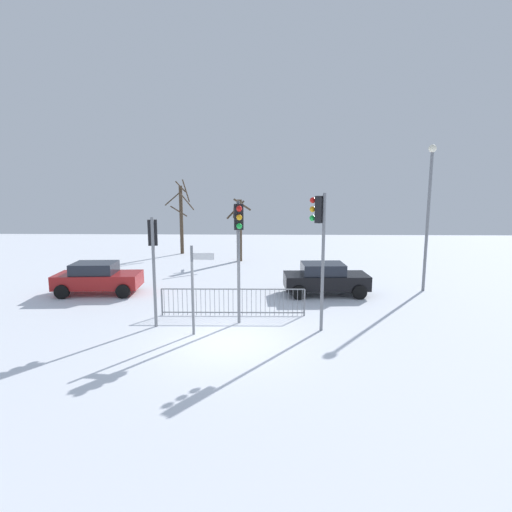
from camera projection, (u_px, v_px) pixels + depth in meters
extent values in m
plane|color=white|center=(226.00, 341.00, 13.51)|extent=(60.00, 60.00, 0.00)
cylinder|color=slate|center=(323.00, 263.00, 14.13)|extent=(0.11, 0.11, 4.74)
cube|color=black|center=(320.00, 209.00, 13.90)|extent=(0.34, 0.39, 0.90)
sphere|color=red|center=(313.00, 200.00, 13.97)|extent=(0.20, 0.20, 0.20)
sphere|color=orange|center=(313.00, 209.00, 14.02)|extent=(0.20, 0.20, 0.20)
sphere|color=green|center=(312.00, 218.00, 14.07)|extent=(0.20, 0.20, 0.20)
cylinder|color=slate|center=(154.00, 273.00, 14.61)|extent=(0.11, 0.11, 3.91)
cube|color=black|center=(153.00, 233.00, 14.53)|extent=(0.36, 0.29, 0.90)
sphere|color=red|center=(152.00, 223.00, 14.72)|extent=(0.20, 0.20, 0.20)
sphere|color=orange|center=(153.00, 232.00, 14.77)|extent=(0.20, 0.20, 0.20)
sphere|color=green|center=(153.00, 240.00, 14.82)|extent=(0.20, 0.20, 0.20)
cylinder|color=slate|center=(239.00, 263.00, 14.96)|extent=(0.11, 0.11, 4.45)
cube|color=black|center=(239.00, 217.00, 14.52)|extent=(0.35, 0.26, 0.90)
sphere|color=red|center=(239.00, 209.00, 14.22)|extent=(0.20, 0.20, 0.20)
sphere|color=orange|center=(239.00, 217.00, 14.27)|extent=(0.20, 0.20, 0.20)
sphere|color=green|center=(239.00, 226.00, 14.32)|extent=(0.20, 0.20, 0.20)
cylinder|color=slate|center=(193.00, 291.00, 13.87)|extent=(0.09, 0.09, 3.04)
cube|color=white|center=(204.00, 256.00, 13.64)|extent=(0.70, 0.09, 0.22)
cube|color=slate|center=(233.00, 289.00, 16.01)|extent=(5.51, 0.12, 0.04)
cube|color=slate|center=(233.00, 312.00, 16.16)|extent=(5.51, 0.12, 0.04)
cylinder|color=slate|center=(164.00, 302.00, 16.13)|extent=(0.02, 0.02, 1.05)
cylinder|color=slate|center=(169.00, 302.00, 16.13)|extent=(0.02, 0.02, 1.05)
cylinder|color=slate|center=(173.00, 302.00, 16.12)|extent=(0.02, 0.02, 1.05)
cylinder|color=slate|center=(178.00, 302.00, 16.12)|extent=(0.02, 0.02, 1.05)
cylinder|color=slate|center=(183.00, 302.00, 16.12)|extent=(0.02, 0.02, 1.05)
cylinder|color=slate|center=(187.00, 302.00, 16.12)|extent=(0.02, 0.02, 1.05)
cylinder|color=slate|center=(192.00, 302.00, 16.11)|extent=(0.02, 0.02, 1.05)
cylinder|color=slate|center=(196.00, 302.00, 16.11)|extent=(0.02, 0.02, 1.05)
cylinder|color=slate|center=(201.00, 302.00, 16.11)|extent=(0.02, 0.02, 1.05)
cylinder|color=slate|center=(205.00, 302.00, 16.11)|extent=(0.02, 0.02, 1.05)
cylinder|color=slate|center=(210.00, 302.00, 16.11)|extent=(0.02, 0.02, 1.05)
cylinder|color=slate|center=(215.00, 302.00, 16.10)|extent=(0.02, 0.02, 1.05)
cylinder|color=slate|center=(219.00, 302.00, 16.10)|extent=(0.02, 0.02, 1.05)
cylinder|color=slate|center=(224.00, 302.00, 16.10)|extent=(0.02, 0.02, 1.05)
cylinder|color=slate|center=(228.00, 302.00, 16.10)|extent=(0.02, 0.02, 1.05)
cylinder|color=slate|center=(233.00, 302.00, 16.10)|extent=(0.02, 0.02, 1.05)
cylinder|color=slate|center=(238.00, 302.00, 16.09)|extent=(0.02, 0.02, 1.05)
cylinder|color=slate|center=(242.00, 302.00, 16.09)|extent=(0.02, 0.02, 1.05)
cylinder|color=slate|center=(247.00, 302.00, 16.09)|extent=(0.02, 0.02, 1.05)
cylinder|color=slate|center=(251.00, 302.00, 16.09)|extent=(0.02, 0.02, 1.05)
cylinder|color=slate|center=(256.00, 302.00, 16.09)|extent=(0.02, 0.02, 1.05)
cylinder|color=slate|center=(261.00, 302.00, 16.08)|extent=(0.02, 0.02, 1.05)
cylinder|color=slate|center=(265.00, 302.00, 16.08)|extent=(0.02, 0.02, 1.05)
cylinder|color=slate|center=(270.00, 302.00, 16.08)|extent=(0.02, 0.02, 1.05)
cylinder|color=slate|center=(274.00, 302.00, 16.08)|extent=(0.02, 0.02, 1.05)
cylinder|color=slate|center=(279.00, 303.00, 16.08)|extent=(0.02, 0.02, 1.05)
cylinder|color=slate|center=(284.00, 303.00, 16.07)|extent=(0.02, 0.02, 1.05)
cylinder|color=slate|center=(288.00, 303.00, 16.07)|extent=(0.02, 0.02, 1.05)
cylinder|color=slate|center=(293.00, 303.00, 16.07)|extent=(0.02, 0.02, 1.05)
cylinder|color=slate|center=(297.00, 303.00, 16.07)|extent=(0.02, 0.02, 1.05)
cylinder|color=slate|center=(302.00, 303.00, 16.07)|extent=(0.02, 0.02, 1.05)
cylinder|color=slate|center=(162.00, 302.00, 16.13)|extent=(0.06, 0.06, 1.05)
cylinder|color=slate|center=(304.00, 303.00, 16.07)|extent=(0.06, 0.06, 1.05)
cube|color=black|center=(326.00, 281.00, 19.22)|extent=(3.88, 1.88, 0.65)
cube|color=#1E232D|center=(323.00, 269.00, 19.12)|extent=(1.97, 1.59, 0.55)
cylinder|color=black|center=(350.00, 283.00, 20.14)|extent=(0.65, 0.25, 0.64)
cylinder|color=black|center=(359.00, 292.00, 18.46)|extent=(0.65, 0.25, 0.64)
cylinder|color=black|center=(294.00, 284.00, 20.08)|extent=(0.65, 0.25, 0.64)
cylinder|color=black|center=(299.00, 292.00, 18.40)|extent=(0.65, 0.25, 0.64)
cube|color=maroon|center=(99.00, 280.00, 19.36)|extent=(3.90, 1.93, 0.65)
cube|color=#1E232D|center=(95.00, 269.00, 19.26)|extent=(1.99, 1.61, 0.55)
cylinder|color=black|center=(133.00, 283.00, 20.30)|extent=(0.65, 0.26, 0.64)
cylinder|color=black|center=(123.00, 291.00, 18.62)|extent=(0.65, 0.26, 0.64)
cylinder|color=black|center=(77.00, 283.00, 20.21)|extent=(0.65, 0.26, 0.64)
cylinder|color=black|center=(62.00, 292.00, 18.53)|extent=(0.65, 0.26, 0.64)
cylinder|color=slate|center=(427.00, 223.00, 19.47)|extent=(0.14, 0.14, 6.53)
sphere|color=#F2EACC|center=(433.00, 148.00, 18.91)|extent=(0.36, 0.36, 0.36)
cylinder|color=#473828|center=(181.00, 220.00, 30.62)|extent=(0.26, 0.26, 4.99)
cylinder|color=#473828|center=(181.00, 187.00, 29.89)|extent=(0.76, 0.26, 0.82)
cylinder|color=#473828|center=(186.00, 191.00, 30.11)|extent=(0.40, 0.96, 1.63)
cylinder|color=#473828|center=(173.00, 198.00, 30.83)|extent=(1.04, 1.37, 1.06)
cylinder|color=#473828|center=(179.00, 211.00, 29.92)|extent=(1.25, 0.19, 0.79)
cylinder|color=#473828|center=(187.00, 202.00, 30.00)|extent=(0.87, 1.16, 1.30)
cylinder|color=#473828|center=(239.00, 231.00, 27.62)|extent=(0.36, 0.36, 4.09)
cylinder|color=#473828|center=(242.00, 205.00, 26.82)|extent=(1.15, 0.61, 0.82)
cylinder|color=#473828|center=(234.00, 211.00, 27.42)|extent=(0.13, 0.75, 0.89)
cylinder|color=#473828|center=(236.00, 210.00, 27.94)|extent=(1.23, 0.71, 1.24)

